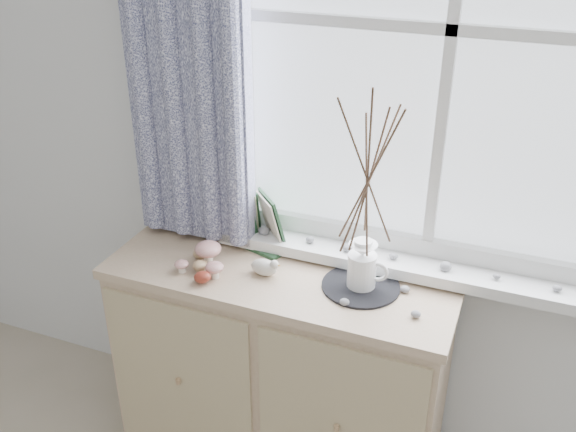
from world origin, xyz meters
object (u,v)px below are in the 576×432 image
(toadstool_cluster, at_px, (207,256))
(twig_pitcher, at_px, (368,173))
(sideboard, at_px, (280,370))
(botanical_book, at_px, (251,222))

(toadstool_cluster, relative_size, twig_pitcher, 0.25)
(sideboard, distance_m, twig_pitcher, 0.88)
(sideboard, xyz_separation_m, twig_pitcher, (0.28, 0.02, 0.83))
(toadstool_cluster, distance_m, twig_pitcher, 0.64)
(botanical_book, relative_size, twig_pitcher, 0.43)
(botanical_book, xyz_separation_m, twig_pitcher, (0.44, -0.10, 0.30))
(sideboard, xyz_separation_m, botanical_book, (-0.16, 0.12, 0.53))
(sideboard, relative_size, twig_pitcher, 1.69)
(sideboard, bearing_deg, toadstool_cluster, -165.91)
(sideboard, xyz_separation_m, toadstool_cluster, (-0.24, -0.06, 0.47))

